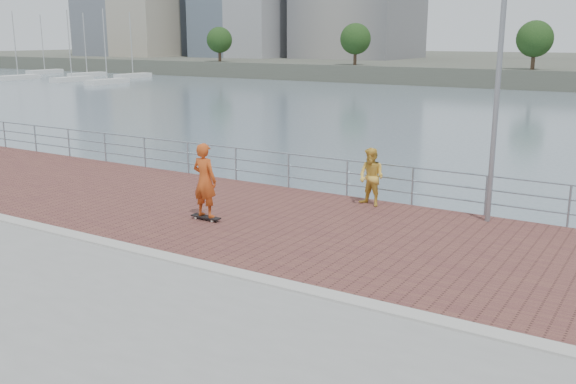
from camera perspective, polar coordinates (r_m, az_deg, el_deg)
The scene contains 9 objects.
water at distance 13.90m, azimuth -4.51°, elevation -15.04°, with size 400.00×400.00×0.00m, color slate.
brick_lane at distance 15.93m, azimuth 3.04°, elevation -3.35°, with size 40.00×6.80×0.02m, color brown.
curb at distance 13.05m, azimuth -4.68°, elevation -7.20°, with size 40.00×0.40×0.06m, color #B7B5AD.
guardrail at distance 18.72m, azimuth 8.11°, elevation 1.27°, with size 39.06×0.06×1.13m.
street_lamp at distance 16.27m, azimuth 18.05°, elevation 13.47°, with size 0.49×1.43×6.75m.
skateboard at distance 16.80m, azimuth -7.32°, elevation -2.22°, with size 0.86×0.24×0.10m.
skateboarder at distance 16.56m, azimuth -7.42°, elevation 1.03°, with size 0.71×0.46×1.94m, color #C64C1A.
bystander at distance 18.07m, azimuth 7.42°, elevation 1.32°, with size 0.79×0.62×1.63m, color #EBBC45.
marina at distance 111.22m, azimuth -19.57°, elevation 9.74°, with size 32.05×21.26×10.39m.
Camera 1 is at (7.31, -9.76, 4.68)m, focal length 40.00 mm.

